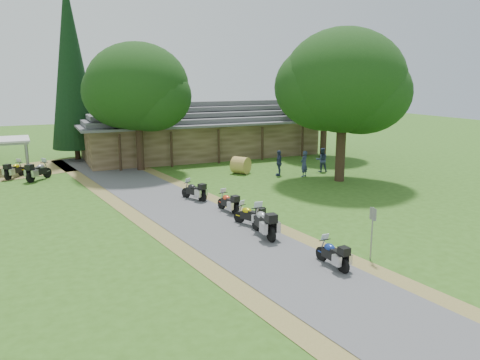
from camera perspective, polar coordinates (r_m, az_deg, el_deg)
name	(u,v)px	position (r m, az deg, el deg)	size (l,w,h in m)	color
ground	(261,254)	(19.09, 2.53, -8.96)	(120.00, 120.00, 0.00)	#305718
driveway	(213,227)	(22.34, -3.27, -5.73)	(46.00, 46.00, 0.00)	#4D4D50
lodge	(200,128)	(42.48, -4.87, 6.31)	(21.40, 9.40, 4.90)	brown
motorcycle_row_a	(332,253)	(17.95, 11.19, -8.68)	(1.66, 0.54, 1.13)	navy
motorcycle_row_b	(263,221)	(20.88, 2.87, -5.00)	(2.08, 0.68, 1.42)	#999CA0
motorcycle_row_c	(250,214)	(22.29, 1.18, -4.21)	(1.69, 0.55, 1.15)	#BFB408
motorcycle_row_d	(228,201)	(24.55, -1.45, -2.62)	(1.70, 0.56, 1.17)	#E44020
motorcycle_row_e	(194,190)	(27.10, -5.64, -1.20)	(1.74, 0.57, 1.19)	black
motorcycle_carport_a	(15,169)	(36.49, -25.79, 1.20)	(1.84, 0.60, 1.26)	#CFBA0C
motorcycle_carport_b	(39,170)	(34.96, -23.34, 1.11)	(2.06, 0.67, 1.41)	slate
person_a	(304,162)	(33.52, 7.82, 2.25)	(0.62, 0.45, 2.18)	navy
person_b	(322,158)	(35.48, 9.95, 2.68)	(0.60, 0.43, 2.11)	navy
person_c	(279,161)	(33.73, 4.78, 2.37)	(0.61, 0.44, 2.16)	navy
hay_bale	(241,165)	(34.39, 0.09, 1.82)	(1.23, 1.23, 1.13)	olive
sign_post	(372,234)	(18.80, 15.77, -6.34)	(0.38, 0.06, 2.12)	gray
oak_lodge_left	(138,103)	(35.91, -12.33, 9.14)	(7.58, 7.58, 10.12)	black
oak_lodge_right	(325,98)	(41.87, 10.32, 9.75)	(6.40, 6.40, 10.26)	black
oak_driveway	(343,101)	(32.07, 12.43, 9.44)	(8.04, 8.04, 10.88)	black
cedar_near	(71,70)	(42.11, -19.87, 12.50)	(3.94, 3.94, 15.05)	black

